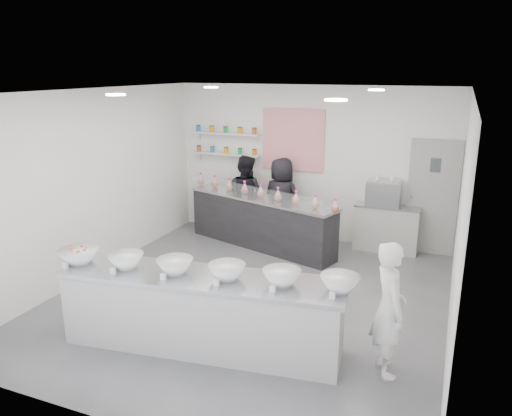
{
  "coord_description": "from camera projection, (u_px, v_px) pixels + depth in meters",
  "views": [
    {
      "loc": [
        2.64,
        -6.24,
        3.31
      ],
      "look_at": [
        -0.08,
        0.4,
        1.28
      ],
      "focal_mm": 35.0,
      "sensor_mm": 36.0,
      "label": 1
    }
  ],
  "objects": [
    {
      "name": "espresso_ledge",
      "position": [
        386.0,
        229.0,
        9.22
      ],
      "size": [
        1.17,
        0.37,
        0.87
      ],
      "primitive_type": "cube",
      "color": "#A7A7A2",
      "rests_on": "floor"
    },
    {
      "name": "downlight_3",
      "position": [
        376.0,
        90.0,
        7.53
      ],
      "size": [
        0.24,
        0.24,
        0.02
      ],
      "primitive_type": "cylinder",
      "color": "white",
      "rests_on": "ceiling"
    },
    {
      "name": "sneeze_guard",
      "position": [
        251.0,
        193.0,
        9.05
      ],
      "size": [
        2.95,
        0.95,
        0.27
      ],
      "primitive_type": "cube",
      "rotation": [
        0.0,
        0.0,
        -0.31
      ],
      "color": "white",
      "rests_on": "back_bar"
    },
    {
      "name": "left_wall",
      "position": [
        93.0,
        184.0,
        8.02
      ],
      "size": [
        0.0,
        6.0,
        6.0
      ],
      "primitive_type": "plane",
      "rotation": [
        1.57,
        0.0,
        1.57
      ],
      "color": "white",
      "rests_on": "floor"
    },
    {
      "name": "woman_prep",
      "position": [
        389.0,
        309.0,
        5.43
      ],
      "size": [
        0.57,
        0.66,
        1.54
      ],
      "primitive_type": "imported",
      "rotation": [
        0.0,
        0.0,
        1.99
      ],
      "color": "white",
      "rests_on": "floor"
    },
    {
      "name": "downlight_0",
      "position": [
        116.0,
        95.0,
        6.23
      ],
      "size": [
        0.24,
        0.24,
        0.02
      ],
      "primitive_type": "cylinder",
      "color": "white",
      "rests_on": "ceiling"
    },
    {
      "name": "jar_shelf_lower",
      "position": [
        226.0,
        154.0,
        10.21
      ],
      "size": [
        1.45,
        0.22,
        0.04
      ],
      "primitive_type": "cube",
      "color": "silver",
      "rests_on": "back_wall"
    },
    {
      "name": "downlight_1",
      "position": [
        336.0,
        100.0,
        5.21
      ],
      "size": [
        0.24,
        0.24,
        0.02
      ],
      "primitive_type": "cylinder",
      "color": "white",
      "rests_on": "ceiling"
    },
    {
      "name": "pattern_panel",
      "position": [
        293.0,
        140.0,
        9.67
      ],
      "size": [
        1.25,
        0.03,
        1.2
      ],
      "primitive_type": "cube",
      "color": "red",
      "rests_on": "back_wall"
    },
    {
      "name": "cookie_bags",
      "position": [
        261.0,
        191.0,
        9.26
      ],
      "size": [
        3.22,
        1.15,
        0.26
      ],
      "primitive_type": null,
      "rotation": [
        0.0,
        0.0,
        -0.31
      ],
      "color": "pink",
      "rests_on": "back_bar"
    },
    {
      "name": "jar_shelf_upper",
      "position": [
        226.0,
        133.0,
        10.09
      ],
      "size": [
        1.45,
        0.22,
        0.04
      ],
      "primitive_type": "cube",
      "color": "silver",
      "rests_on": "back_wall"
    },
    {
      "name": "downlight_2",
      "position": [
        211.0,
        87.0,
        8.55
      ],
      "size": [
        0.24,
        0.24,
        0.02
      ],
      "primitive_type": "cylinder",
      "color": "white",
      "rests_on": "ceiling"
    },
    {
      "name": "back_wall",
      "position": [
        310.0,
        164.0,
        9.69
      ],
      "size": [
        5.5,
        0.0,
        5.5
      ],
      "primitive_type": "plane",
      "rotation": [
        1.57,
        0.0,
        0.0
      ],
      "color": "white",
      "rests_on": "floor"
    },
    {
      "name": "ceiling",
      "position": [
        250.0,
        92.0,
        6.61
      ],
      "size": [
        6.0,
        6.0,
        0.0
      ],
      "primitive_type": "plane",
      "rotation": [
        3.14,
        0.0,
        0.0
      ],
      "color": "white",
      "rests_on": "floor"
    },
    {
      "name": "right_wall",
      "position": [
        460.0,
        223.0,
        6.01
      ],
      "size": [
        0.0,
        6.0,
        6.0
      ],
      "primitive_type": "plane",
      "rotation": [
        1.57,
        0.0,
        -1.57
      ],
      "color": "white",
      "rests_on": "floor"
    },
    {
      "name": "espresso_machine",
      "position": [
        384.0,
        193.0,
        9.07
      ],
      "size": [
        0.6,
        0.42,
        0.46
      ],
      "primitive_type": "cube",
      "color": "#93969E",
      "rests_on": "espresso_ledge"
    },
    {
      "name": "label_cards",
      "position": [
        171.0,
        290.0,
        5.42
      ],
      "size": [
        3.31,
        0.04,
        0.07
      ],
      "primitive_type": null,
      "color": "white",
      "rests_on": "prep_counter"
    },
    {
      "name": "back_door",
      "position": [
        432.0,
        198.0,
        8.95
      ],
      "size": [
        0.88,
        0.04,
        2.1
      ],
      "primitive_type": "cube",
      "color": "gray",
      "rests_on": "floor"
    },
    {
      "name": "staff_right",
      "position": [
        281.0,
        200.0,
        9.67
      ],
      "size": [
        0.89,
        0.66,
        1.66
      ],
      "primitive_type": "imported",
      "rotation": [
        0.0,
        0.0,
        2.96
      ],
      "color": "black",
      "rests_on": "floor"
    },
    {
      "name": "preserve_jars",
      "position": [
        226.0,
        140.0,
        10.11
      ],
      "size": [
        1.45,
        0.1,
        0.56
      ],
      "primitive_type": null,
      "color": "#C0461F",
      "rests_on": "jar_shelf_lower"
    },
    {
      "name": "prep_counter",
      "position": [
        202.0,
        312.0,
        6.01
      ],
      "size": [
        3.52,
        1.22,
        0.94
      ],
      "primitive_type": "cube",
      "rotation": [
        0.0,
        0.0,
        0.13
      ],
      "color": "#A7A7A2",
      "rests_on": "floor"
    },
    {
      "name": "back_bar",
      "position": [
        261.0,
        222.0,
        9.42
      ],
      "size": [
        3.17,
        1.5,
        0.97
      ],
      "primitive_type": "cube",
      "rotation": [
        0.0,
        0.0,
        -0.31
      ],
      "color": "black",
      "rests_on": "floor"
    },
    {
      "name": "prep_bowls",
      "position": [
        200.0,
        269.0,
        5.85
      ],
      "size": [
        3.73,
        1.01,
        0.18
      ],
      "primitive_type": null,
      "rotation": [
        0.0,
        0.0,
        0.13
      ],
      "color": "white",
      "rests_on": "prep_counter"
    },
    {
      "name": "cup_stacks",
      "position": [
        375.0,
        195.0,
        9.13
      ],
      "size": [
        0.24,
        0.24,
        0.37
      ],
      "primitive_type": null,
      "color": "#CAB782",
      "rests_on": "espresso_ledge"
    },
    {
      "name": "staff_left",
      "position": [
        245.0,
        196.0,
        9.95
      ],
      "size": [
        0.88,
        0.73,
        1.66
      ],
      "primitive_type": "imported",
      "rotation": [
        0.0,
        0.0,
        3.0
      ],
      "color": "black",
      "rests_on": "floor"
    },
    {
      "name": "floor",
      "position": [
        251.0,
        298.0,
        7.42
      ],
      "size": [
        6.0,
        6.0,
        0.0
      ],
      "primitive_type": "plane",
      "color": "#515156",
      "rests_on": "ground"
    }
  ]
}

